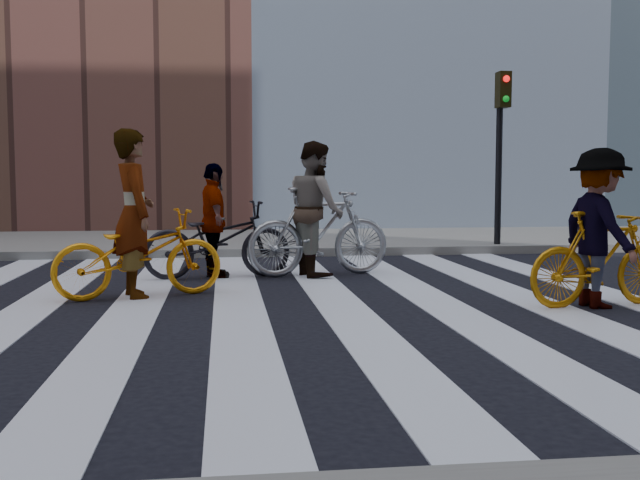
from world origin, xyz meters
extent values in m
plane|color=black|center=(0.00, 0.00, 0.00)|extent=(100.00, 100.00, 0.00)
cube|color=gray|center=(0.00, 7.50, 0.07)|extent=(100.00, 5.00, 0.15)
cube|color=white|center=(-2.75, 0.00, 0.01)|extent=(0.55, 10.00, 0.01)
cube|color=white|center=(-1.65, 0.00, 0.01)|extent=(0.55, 10.00, 0.01)
cube|color=white|center=(-0.55, 0.00, 0.01)|extent=(0.55, 10.00, 0.01)
cube|color=white|center=(0.55, 0.00, 0.01)|extent=(0.55, 10.00, 0.01)
cube|color=white|center=(1.65, 0.00, 0.01)|extent=(0.55, 10.00, 0.01)
cube|color=white|center=(2.75, 0.00, 0.01)|extent=(0.55, 10.00, 0.01)
cube|color=white|center=(3.85, 0.00, 0.01)|extent=(0.55, 10.00, 0.01)
cylinder|color=black|center=(4.40, 5.40, 1.60)|extent=(0.12, 0.12, 3.20)
cube|color=black|center=(4.40, 5.25, 3.00)|extent=(0.22, 0.28, 0.65)
sphere|color=red|center=(4.40, 5.10, 3.18)|extent=(0.12, 0.12, 0.12)
sphere|color=#0CCC26|center=(4.40, 5.10, 2.82)|extent=(0.12, 0.12, 0.12)
imported|color=orange|center=(-1.69, 0.78, 0.52)|extent=(2.08, 1.28, 1.03)
imported|color=#A3A7AD|center=(0.64, 2.44, 0.63)|extent=(2.18, 1.02, 1.26)
imported|color=#CA7C0B|center=(3.34, -0.51, 0.52)|extent=(1.78, 0.71, 1.04)
imported|color=black|center=(-0.79, 2.38, 0.54)|extent=(2.14, 1.06, 1.08)
imported|color=slate|center=(-1.74, 0.78, 0.98)|extent=(0.67, 0.83, 1.95)
imported|color=slate|center=(0.59, 2.44, 0.95)|extent=(0.90, 1.06, 1.91)
imported|color=slate|center=(3.29, -0.51, 0.86)|extent=(0.77, 1.18, 1.71)
imported|color=slate|center=(-0.84, 2.38, 0.80)|extent=(0.55, 0.99, 1.60)
camera|label=1|loc=(-0.71, -8.06, 1.39)|focal=42.00mm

